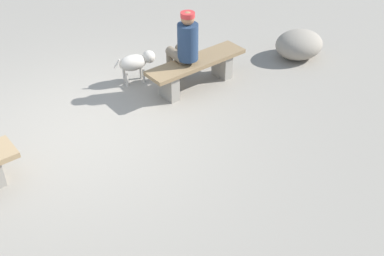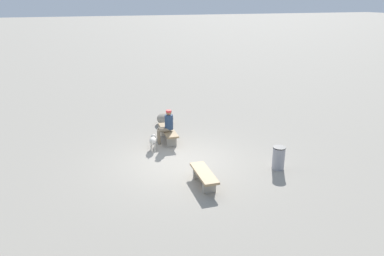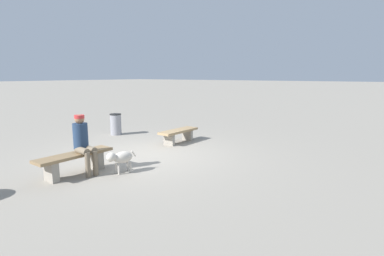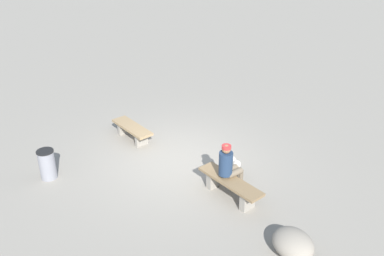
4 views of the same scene
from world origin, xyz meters
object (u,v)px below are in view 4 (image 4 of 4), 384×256
object	(u,v)px
bench_right	(230,185)
boulder	(293,244)
bench_left	(132,130)
dog	(232,162)
trash_bin	(47,164)
seated_person	(229,165)

from	to	relation	value
bench_right	boulder	size ratio (longest dim) A/B	1.99
bench_left	dog	xyz separation A→B (m)	(3.17, 0.83, 0.05)
bench_right	trash_bin	bearing A→B (deg)	-140.35
seated_person	dog	xyz separation A→B (m)	(-0.47, 0.65, -0.40)
seated_person	dog	size ratio (longest dim) A/B	1.93
bench_left	seated_person	xyz separation A→B (m)	(3.65, 0.18, 0.45)
bench_left	trash_bin	size ratio (longest dim) A/B	1.97
seated_person	dog	bearing A→B (deg)	133.18
bench_right	boulder	bearing A→B (deg)	-9.62
bench_left	boulder	distance (m)	5.86
boulder	seated_person	bearing A→B (deg)	167.11
bench_left	dog	bearing A→B (deg)	16.31
dog	bench_right	bearing A→B (deg)	-32.93
boulder	dog	bearing A→B (deg)	156.68
bench_left	boulder	world-z (taller)	boulder
bench_right	boulder	world-z (taller)	boulder
trash_bin	bench_right	bearing A→B (deg)	37.94
boulder	bench_right	bearing A→B (deg)	168.67
seated_person	boulder	world-z (taller)	seated_person
trash_bin	boulder	world-z (taller)	trash_bin
dog	seated_person	bearing A→B (deg)	-37.23
bench_left	seated_person	bearing A→B (deg)	4.49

